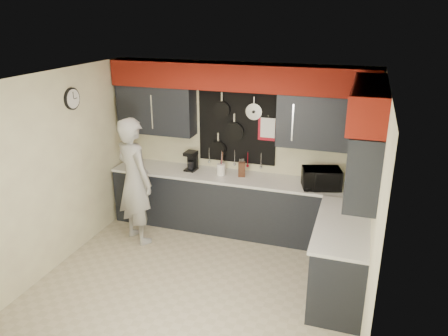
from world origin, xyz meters
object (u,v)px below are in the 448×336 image
(microwave, at_px, (321,179))
(utensil_crock, at_px, (221,169))
(coffee_maker, at_px, (191,160))
(knife_block, at_px, (242,169))
(person, at_px, (135,181))

(microwave, height_order, utensil_crock, microwave)
(coffee_maker, bearing_deg, utensil_crock, -1.60)
(knife_block, relative_size, person, 0.12)
(microwave, xyz_separation_m, knife_block, (-1.20, 0.11, -0.03))
(knife_block, bearing_deg, microwave, -18.31)
(coffee_maker, bearing_deg, knife_block, 2.88)
(utensil_crock, relative_size, person, 0.09)
(microwave, relative_size, utensil_crock, 3.12)
(person, bearing_deg, utensil_crock, -117.38)
(coffee_maker, height_order, person, person)
(utensil_crock, bearing_deg, coffee_maker, 173.51)
(utensil_crock, bearing_deg, knife_block, 5.16)
(knife_block, distance_m, coffee_maker, 0.84)
(utensil_crock, xyz_separation_m, coffee_maker, (-0.51, 0.06, 0.08))
(microwave, height_order, person, person)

